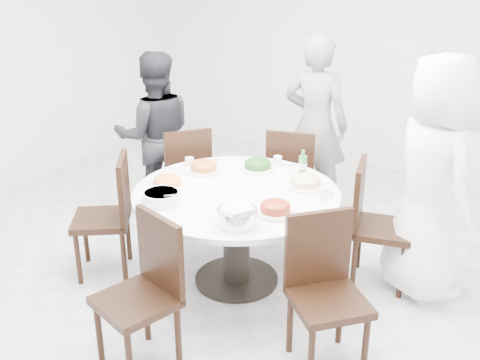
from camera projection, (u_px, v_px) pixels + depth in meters
The scene contains 22 objects.
floor at pixel (227, 278), 4.37m from camera, with size 6.00×6.00×0.01m, color silver.
wall_back at pixel (376, 45), 6.19m from camera, with size 6.00×0.01×2.80m, color white.
dining_table at pixel (236, 237), 4.19m from camera, with size 1.50×1.50×0.75m, color white.
chair_ne at pixel (383, 226), 4.15m from camera, with size 0.42×0.42×0.95m, color black.
chair_n at pixel (293, 177), 5.05m from camera, with size 0.42×0.42×0.95m, color black.
chair_nw at pixel (183, 175), 5.09m from camera, with size 0.42×0.42×0.95m, color black.
chair_sw at pixel (101, 217), 4.29m from camera, with size 0.42×0.42×0.95m, color black.
chair_s at pixel (135, 298), 3.28m from camera, with size 0.42×0.42×0.95m, color black.
chair_se at pixel (329, 298), 3.28m from camera, with size 0.42×0.42×0.95m, color black.
diner_right at pixel (432, 180), 3.91m from camera, with size 0.86×0.56×1.76m, color white.
diner_middle at pixel (315, 125), 5.25m from camera, with size 0.62×0.41×1.70m, color black.
diner_left at pixel (155, 136), 5.19m from camera, with size 0.75×0.59×1.55m, color black.
dish_greens at pixel (258, 166), 4.43m from camera, with size 0.27×0.27×0.07m, color white.
dish_pale at pixel (306, 183), 4.10m from camera, with size 0.28×0.28×0.07m, color white.
dish_orange at pixel (204, 168), 4.39m from camera, with size 0.27×0.27×0.07m, color white.
dish_redbrown at pixel (275, 210), 3.69m from camera, with size 0.26×0.26×0.06m, color white.
dish_tofu at pixel (167, 184), 4.09m from camera, with size 0.26×0.26×0.07m, color white.
rice_bowl at pixel (237, 217), 3.54m from camera, with size 0.25×0.25×0.11m, color silver.
soup_bowl at pixel (161, 197), 3.85m from camera, with size 0.26×0.26×0.08m, color white.
beverage_bottle at pixel (303, 164), 4.27m from camera, with size 0.06×0.06×0.22m, color #317A3C.
tea_cups at pixel (279, 160), 4.53m from camera, with size 0.07×0.07×0.08m, color white.
chopsticks at pixel (283, 163), 4.58m from camera, with size 0.24×0.04×0.01m, color tan, non-canonical shape.
Camera 1 is at (2.09, -3.12, 2.36)m, focal length 42.00 mm.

